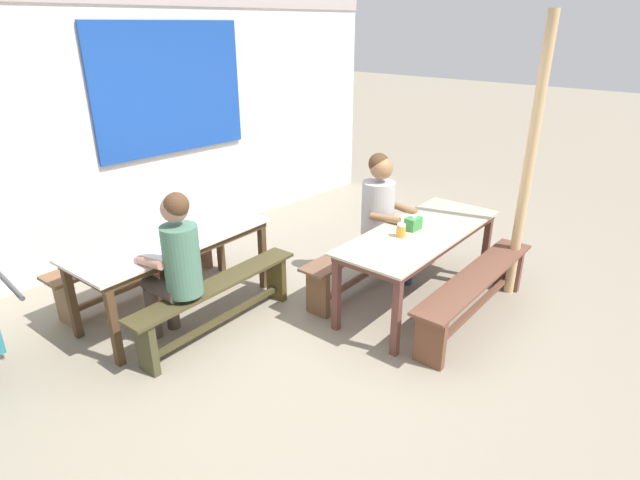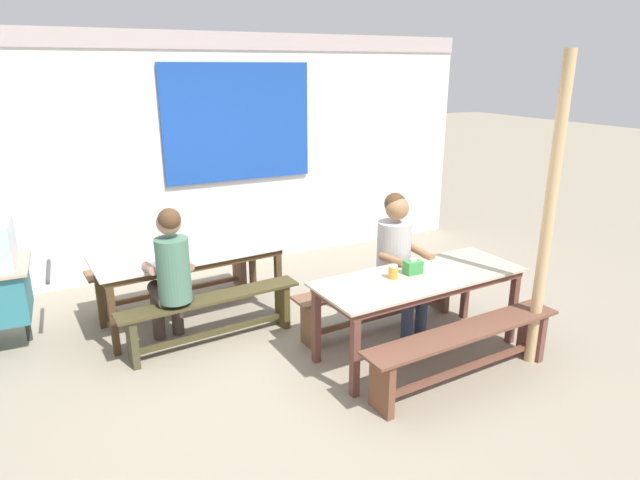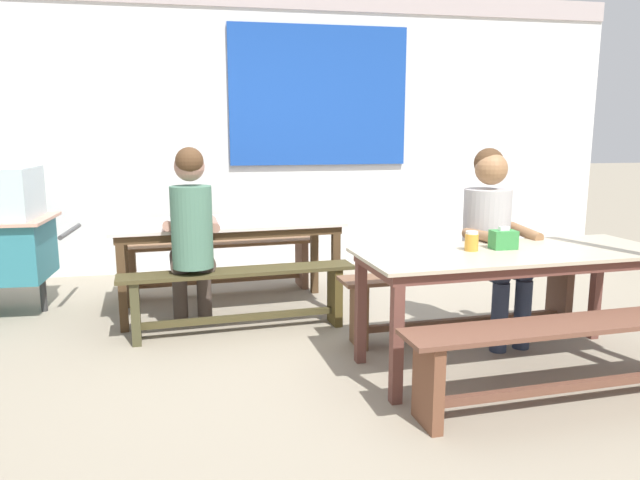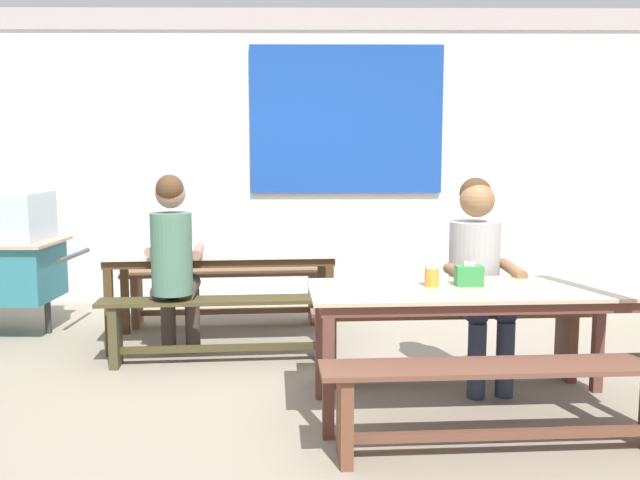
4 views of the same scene
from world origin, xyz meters
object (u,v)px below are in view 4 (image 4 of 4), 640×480
object	(u,v)px
bench_far_front	(219,320)
person_left_back_turned	(173,258)
bench_near_front	(509,394)
condiment_jar	(432,276)
tissue_box	(469,275)
bench_near_back	(450,334)
dining_table_near	(477,300)
bench_far_back	(226,287)
dining_table_far	(222,259)
person_right_near_table	(478,267)

from	to	relation	value
bench_far_front	person_left_back_turned	size ratio (longest dim) A/B	1.27
bench_near_front	condiment_jar	world-z (taller)	condiment_jar
bench_far_front	person_left_back_turned	distance (m)	0.54
tissue_box	bench_near_back	bearing A→B (deg)	90.29
dining_table_near	bench_far_back	distance (m)	2.69
bench_near_front	person_left_back_turned	bearing A→B (deg)	140.89
bench_far_back	tissue_box	size ratio (longest dim) A/B	11.78
condiment_jar	dining_table_far	bearing A→B (deg)	133.33
bench_far_front	person_right_near_table	xyz separation A→B (m)	(1.70, -0.43, 0.45)
dining_table_near	bench_far_front	distance (m)	1.87
tissue_box	condiment_jar	world-z (taller)	tissue_box
person_left_back_turned	tissue_box	distance (m)	2.08
tissue_box	person_left_back_turned	bearing A→B (deg)	153.40
person_left_back_turned	condiment_jar	xyz separation A→B (m)	(1.65, -0.95, 0.04)
bench_near_back	tissue_box	bearing A→B (deg)	-89.71
condiment_jar	bench_far_back	bearing A→B (deg)	125.16
bench_far_back	bench_near_back	world-z (taller)	same
person_left_back_turned	tissue_box	bearing A→B (deg)	-26.60
bench_near_back	condiment_jar	size ratio (longest dim) A/B	15.36
bench_far_front	bench_near_back	xyz separation A→B (m)	(1.54, -0.38, 0.00)
bench_near_front	dining_table_far	bearing A→B (deg)	128.61
bench_far_back	person_left_back_turned	xyz separation A→B (m)	(-0.22, -1.07, 0.43)
bench_far_front	bench_near_back	distance (m)	1.59
bench_near_front	condiment_jar	bearing A→B (deg)	114.53
bench_far_front	condiment_jar	world-z (taller)	condiment_jar
dining_table_far	condiment_jar	world-z (taller)	condiment_jar
dining_table_far	dining_table_near	xyz separation A→B (m)	(1.62, -1.51, 0.00)
bench_near_back	tissue_box	size ratio (longest dim) A/B	12.07
bench_far_front	person_right_near_table	size ratio (longest dim) A/B	1.28
tissue_box	dining_table_near	bearing A→B (deg)	-65.35
bench_far_back	bench_near_front	size ratio (longest dim) A/B	0.95
condiment_jar	person_left_back_turned	bearing A→B (deg)	150.02
bench_near_back	tissue_box	distance (m)	0.69
dining_table_near	condiment_jar	world-z (taller)	condiment_jar
bench_far_front	condiment_jar	size ratio (longest dim) A/B	14.31
bench_near_front	tissue_box	size ratio (longest dim) A/B	12.40
dining_table_far	bench_far_back	bearing A→B (deg)	94.95
dining_table_near	bench_far_front	world-z (taller)	dining_table_near
person_right_near_table	bench_far_back	bearing A→B (deg)	138.93
dining_table_far	bench_far_back	distance (m)	0.66
person_right_near_table	tissue_box	world-z (taller)	person_right_near_table
bench_far_back	tissue_box	bearing A→B (deg)	-50.72
bench_near_back	bench_near_front	world-z (taller)	same
dining_table_near	bench_near_front	xyz separation A→B (m)	(0.03, -0.57, -0.34)
bench_near_back	bench_near_front	distance (m)	1.13
bench_near_back	person_left_back_turned	distance (m)	1.96
person_right_near_table	dining_table_near	bearing A→B (deg)	-103.22
bench_far_front	tissue_box	distance (m)	1.84
dining_table_near	person_right_near_table	xyz separation A→B (m)	(0.12, 0.51, 0.10)
person_right_near_table	person_left_back_turned	world-z (taller)	person_left_back_turned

